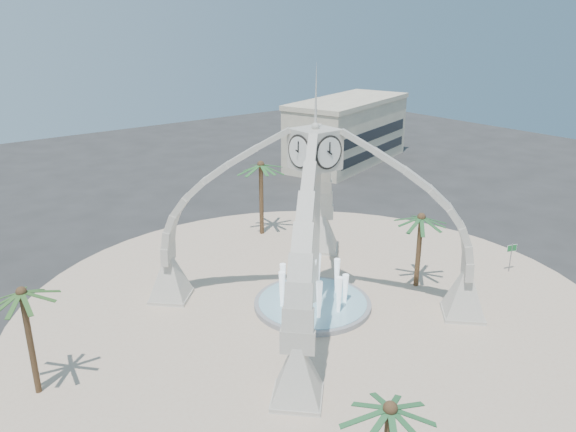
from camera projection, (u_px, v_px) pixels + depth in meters
ground at (312, 307)px, 38.48m from camera, size 140.00×140.00×0.00m
plaza at (312, 306)px, 38.47m from camera, size 40.00×40.00×0.06m
clock_tower at (314, 218)px, 36.30m from camera, size 17.94×17.94×16.30m
fountain at (313, 303)px, 38.38m from camera, size 8.00×8.00×3.62m
building_ne at (348, 131)px, 75.23m from camera, size 21.87×14.17×8.60m
palm_east at (421, 218)px, 39.68m from camera, size 5.05×5.05×6.12m
palm_west at (22, 294)px, 27.75m from camera, size 3.74×3.74×6.58m
palm_north at (261, 166)px, 49.26m from camera, size 4.24×4.24×7.30m
palm_south at (390, 410)px, 20.51m from camera, size 3.86×3.86×5.93m
street_sign at (511, 252)px, 43.11m from camera, size 0.85×0.31×2.43m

